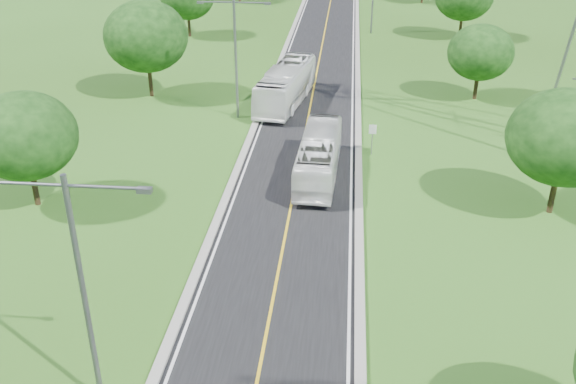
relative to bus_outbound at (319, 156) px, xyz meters
name	(u,v)px	position (x,y,z in m)	size (l,w,h in m)	color
ground	(317,70)	(-1.49, 26.20, -1.52)	(260.00, 260.00, 0.00)	#2A4C15
road	(320,55)	(-1.49, 32.20, -1.49)	(8.00, 150.00, 0.06)	black
curb_left	(283,54)	(-5.74, 32.20, -1.41)	(0.50, 150.00, 0.22)	gray
curb_right	(358,56)	(2.76, 32.20, -1.41)	(0.50, 150.00, 0.22)	gray
speed_limit_sign	(372,134)	(3.71, 4.18, 0.08)	(0.55, 0.09, 2.40)	slate
streetlight_near_left	(81,277)	(-7.49, -21.80, 4.42)	(5.90, 0.25, 10.00)	slate
streetlight_mid_left	(235,48)	(-7.49, 11.20, 4.42)	(5.90, 0.25, 10.00)	slate
tree_lb	(25,136)	(-17.49, -5.80, 3.12)	(6.30, 6.30, 7.33)	black
tree_lc	(146,36)	(-16.49, 16.20, 4.05)	(7.56, 7.56, 8.79)	black
tree_rb	(565,138)	(14.51, -3.80, 3.43)	(6.72, 6.72, 7.82)	black
tree_rc	(481,52)	(13.51, 18.20, 2.81)	(5.88, 5.88, 6.84)	black
bus_outbound	(319,156)	(0.00, 0.00, 0.00)	(2.46, 10.50, 2.92)	white
bus_inbound	(286,85)	(-3.72, 15.13, 0.24)	(2.86, 12.24, 3.41)	white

